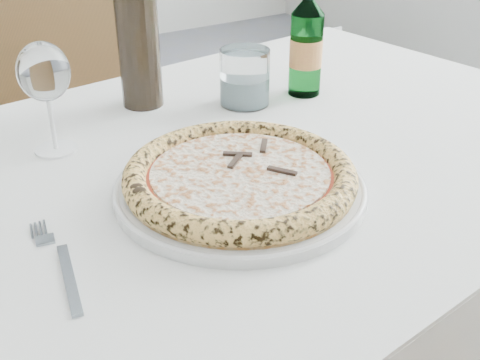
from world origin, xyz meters
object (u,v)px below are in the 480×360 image
at_px(plate, 240,187).
at_px(wine_glass, 44,75).
at_px(tumbler, 245,81).
at_px(beer_bottle, 306,45).
at_px(chair_far, 82,122).
at_px(pizza, 240,176).
at_px(wine_bottle, 138,35).
at_px(dining_table, 205,218).

height_order(plate, wine_glass, wine_glass).
bearing_deg(tumbler, beer_bottle, -8.12).
distance_m(chair_far, pizza, 0.89).
bearing_deg(tumbler, wine_glass, -179.16).
height_order(plate, beer_bottle, beer_bottle).
bearing_deg(chair_far, wine_bottle, -93.86).
xyz_separation_m(plate, beer_bottle, (0.30, 0.25, 0.08)).
distance_m(chair_far, tumbler, 0.66).
bearing_deg(pizza, dining_table, 89.99).
height_order(dining_table, beer_bottle, beer_bottle).
bearing_deg(plate, dining_table, 90.00).
relative_size(pizza, tumbler, 3.12).
relative_size(pizza, wine_glass, 1.83).
xyz_separation_m(wine_glass, wine_bottle, (0.19, 0.10, 0.00)).
distance_m(plate, pizza, 0.02).
bearing_deg(pizza, chair_far, 86.06).
bearing_deg(wine_bottle, beer_bottle, -22.13).
bearing_deg(beer_bottle, wine_glass, 178.50).
height_order(dining_table, tumbler, tumbler).
distance_m(dining_table, beer_bottle, 0.38).
height_order(dining_table, plate, plate).
relative_size(plate, wine_bottle, 1.14).
height_order(plate, tumbler, tumbler).
distance_m(plate, tumbler, 0.32).
height_order(dining_table, chair_far, chair_far).
relative_size(tumbler, wine_bottle, 0.34).
xyz_separation_m(chair_far, wine_glass, (-0.22, -0.59, 0.34)).
relative_size(plate, tumbler, 3.39).
height_order(chair_far, tumbler, chair_far).
relative_size(wine_glass, tumbler, 1.70).
relative_size(chair_far, pizza, 3.03).
xyz_separation_m(wine_glass, tumbler, (0.34, 0.01, -0.08)).
xyz_separation_m(tumbler, wine_bottle, (-0.15, 0.09, 0.08)).
relative_size(pizza, beer_bottle, 1.34).
height_order(chair_far, pizza, chair_far).
relative_size(chair_far, wine_glass, 5.55).
xyz_separation_m(chair_far, wine_bottle, (-0.03, -0.49, 0.35)).
bearing_deg(beer_bottle, tumbler, 171.88).
bearing_deg(plate, beer_bottle, 39.42).
relative_size(dining_table, wine_bottle, 5.05).
xyz_separation_m(pizza, tumbler, (0.18, 0.26, 0.02)).
relative_size(dining_table, tumbler, 14.95).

